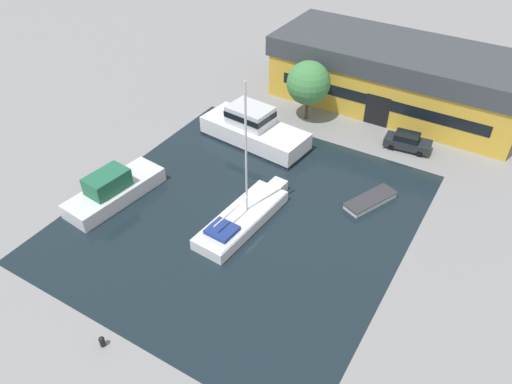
# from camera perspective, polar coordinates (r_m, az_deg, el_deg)

# --- Properties ---
(ground_plane) EXTENTS (440.00, 440.00, 0.00)m
(ground_plane) POSITION_cam_1_polar(r_m,az_deg,el_deg) (38.41, -1.51, -2.72)
(ground_plane) COLOR gray
(water_canal) EXTENTS (24.03, 26.10, 0.01)m
(water_canal) POSITION_cam_1_polar(r_m,az_deg,el_deg) (38.41, -1.51, -2.72)
(water_canal) COLOR black
(water_canal) RESTS_ON ground
(warehouse_building) EXTENTS (25.24, 10.37, 6.40)m
(warehouse_building) POSITION_cam_1_polar(r_m,az_deg,el_deg) (53.59, 15.83, 12.66)
(warehouse_building) COLOR gold
(warehouse_building) RESTS_ON ground
(quay_tree_near_building) EXTENTS (4.22, 4.22, 5.97)m
(quay_tree_near_building) POSITION_cam_1_polar(r_m,az_deg,el_deg) (49.07, 6.02, 12.29)
(quay_tree_near_building) COLOR brown
(quay_tree_near_building) RESTS_ON ground
(parked_car) EXTENTS (4.26, 2.12, 1.57)m
(parked_car) POSITION_cam_1_polar(r_m,az_deg,el_deg) (47.47, 16.94, 5.55)
(parked_car) COLOR #1E2328
(parked_car) RESTS_ON ground
(sailboat_moored) EXTENTS (3.36, 9.92, 11.43)m
(sailboat_moored) POSITION_cam_1_polar(r_m,az_deg,el_deg) (37.43, -1.48, -2.85)
(sailboat_moored) COLOR white
(sailboat_moored) RESTS_ON water_canal
(motor_cruiser) EXTENTS (10.54, 4.98, 3.49)m
(motor_cruiser) POSITION_cam_1_polar(r_m,az_deg,el_deg) (46.25, -0.27, 7.14)
(motor_cruiser) COLOR white
(motor_cruiser) RESTS_ON water_canal
(small_dinghy) EXTENTS (3.28, 4.85, 0.50)m
(small_dinghy) POSITION_cam_1_polar(r_m,az_deg,el_deg) (40.44, 12.93, -0.94)
(small_dinghy) COLOR white
(small_dinghy) RESTS_ON water_canal
(cabin_boat) EXTENTS (3.79, 8.55, 2.67)m
(cabin_boat) POSITION_cam_1_polar(r_m,az_deg,el_deg) (40.95, -15.99, 0.26)
(cabin_boat) COLOR silver
(cabin_boat) RESTS_ON water_canal
(mooring_bollard) EXTENTS (0.36, 0.36, 0.74)m
(mooring_bollard) POSITION_cam_1_polar(r_m,az_deg,el_deg) (31.60, -17.19, -15.98)
(mooring_bollard) COLOR black
(mooring_bollard) RESTS_ON ground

